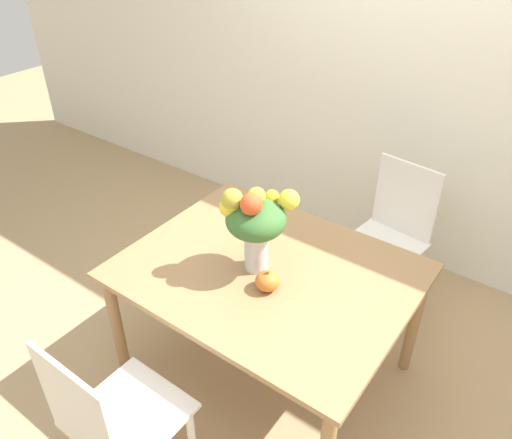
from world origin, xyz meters
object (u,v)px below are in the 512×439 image
object	(u,v)px
flower_vase	(255,221)
dining_chair_far_side	(114,423)
dining_chair_near_window	(390,237)
pumpkin	(267,281)

from	to	relation	value
flower_vase	dining_chair_far_side	distance (m)	1.02
dining_chair_far_side	flower_vase	bearing A→B (deg)	-93.07
flower_vase	dining_chair_near_window	world-z (taller)	flower_vase
pumpkin	dining_chair_near_window	bearing A→B (deg)	80.17
dining_chair_far_side	dining_chair_near_window	bearing A→B (deg)	-101.10
flower_vase	pumpkin	bearing A→B (deg)	-34.09
pumpkin	dining_chair_far_side	bearing A→B (deg)	-103.84
dining_chair_near_window	pumpkin	bearing A→B (deg)	-92.63
dining_chair_near_window	dining_chair_far_side	bearing A→B (deg)	-94.36
dining_chair_far_side	pumpkin	bearing A→B (deg)	-103.38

